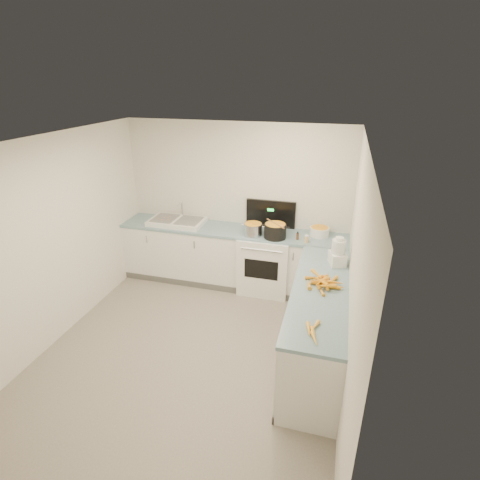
% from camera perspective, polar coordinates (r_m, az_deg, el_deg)
% --- Properties ---
extents(floor, '(3.50, 4.00, 0.00)m').
position_cam_1_polar(floor, '(4.83, -7.19, -16.30)').
color(floor, gray).
rests_on(floor, ground).
extents(ceiling, '(3.50, 4.00, 0.00)m').
position_cam_1_polar(ceiling, '(3.76, -9.18, 14.33)').
color(ceiling, silver).
rests_on(ceiling, ground).
extents(wall_back, '(3.50, 0.00, 2.50)m').
position_cam_1_polar(wall_back, '(5.89, -0.50, 5.51)').
color(wall_back, silver).
rests_on(wall_back, ground).
extents(wall_front, '(3.50, 0.00, 2.50)m').
position_cam_1_polar(wall_front, '(2.77, -25.45, -21.01)').
color(wall_front, silver).
rests_on(wall_front, ground).
extents(wall_left, '(0.00, 4.00, 2.50)m').
position_cam_1_polar(wall_left, '(5.06, -26.64, -0.30)').
color(wall_left, silver).
rests_on(wall_left, ground).
extents(wall_right, '(0.00, 4.00, 2.50)m').
position_cam_1_polar(wall_right, '(3.86, 16.76, -5.97)').
color(wall_right, silver).
rests_on(wall_right, ground).
extents(counter_back, '(3.50, 0.62, 0.94)m').
position_cam_1_polar(counter_back, '(5.92, -1.26, -2.56)').
color(counter_back, white).
rests_on(counter_back, ground).
extents(counter_right, '(0.62, 2.20, 0.94)m').
position_cam_1_polar(counter_right, '(4.52, 11.71, -12.32)').
color(counter_right, white).
rests_on(counter_right, ground).
extents(stove, '(0.76, 0.65, 1.36)m').
position_cam_1_polar(stove, '(5.79, 3.93, -3.22)').
color(stove, white).
rests_on(stove, ground).
extents(sink, '(0.86, 0.52, 0.31)m').
position_cam_1_polar(sink, '(6.02, -9.56, 2.83)').
color(sink, white).
rests_on(sink, counter_back).
extents(steel_pot, '(0.34, 0.34, 0.20)m').
position_cam_1_polar(steel_pot, '(5.48, 2.00, 1.53)').
color(steel_pot, silver).
rests_on(steel_pot, stove).
extents(black_pot, '(0.38, 0.38, 0.23)m').
position_cam_1_polar(black_pot, '(5.42, 5.37, 1.29)').
color(black_pot, black).
rests_on(black_pot, stove).
extents(wooden_spoon, '(0.31, 0.32, 0.02)m').
position_cam_1_polar(wooden_spoon, '(5.37, 5.42, 2.52)').
color(wooden_spoon, '#AD7A47').
rests_on(wooden_spoon, black_pot).
extents(mixing_bowl, '(0.35, 0.35, 0.13)m').
position_cam_1_polar(mixing_bowl, '(5.59, 12.00, 1.28)').
color(mixing_bowl, white).
rests_on(mixing_bowl, counter_back).
extents(extract_bottle, '(0.04, 0.04, 0.10)m').
position_cam_1_polar(extract_bottle, '(5.41, 8.76, 0.55)').
color(extract_bottle, '#593319').
rests_on(extract_bottle, counter_back).
extents(spice_jar, '(0.05, 0.05, 0.09)m').
position_cam_1_polar(spice_jar, '(5.33, 10.09, 0.09)').
color(spice_jar, '#E5B266').
rests_on(spice_jar, counter_back).
extents(food_processor, '(0.24, 0.26, 0.37)m').
position_cam_1_polar(food_processor, '(4.76, 14.70, -1.92)').
color(food_processor, white).
rests_on(food_processor, counter_right).
extents(carrot_pile, '(0.44, 0.46, 0.09)m').
position_cam_1_polar(carrot_pile, '(4.31, 12.55, -6.31)').
color(carrot_pile, '#FFA71F').
rests_on(carrot_pile, counter_right).
extents(peeled_carrots, '(0.15, 0.36, 0.04)m').
position_cam_1_polar(peeled_carrots, '(3.57, 11.03, -13.57)').
color(peeled_carrots, '#FFAB26').
rests_on(peeled_carrots, counter_right).
extents(peelings, '(0.24, 0.20, 0.01)m').
position_cam_1_polar(peelings, '(6.06, -11.37, 3.24)').
color(peelings, tan).
rests_on(peelings, sink).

